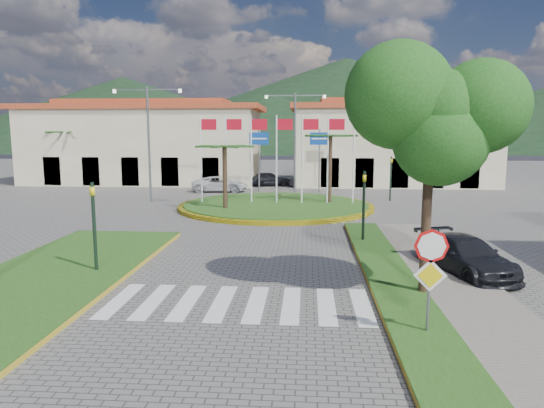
# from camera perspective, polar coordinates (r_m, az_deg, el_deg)

# --- Properties ---
(ground) EXTENTS (160.00, 160.00, 0.00)m
(ground) POSITION_cam_1_polar(r_m,az_deg,el_deg) (10.59, -7.70, -18.88)
(ground) COLOR #625F5D
(ground) RESTS_ON ground
(sidewalk_right) EXTENTS (4.00, 28.00, 0.15)m
(sidewalk_right) POSITION_cam_1_polar(r_m,az_deg,el_deg) (12.81, 22.67, -14.14)
(sidewalk_right) COLOR gray
(sidewalk_right) RESTS_ON ground
(verge_right) EXTENTS (1.60, 28.00, 0.18)m
(verge_right) POSITION_cam_1_polar(r_m,az_deg,el_deg) (12.48, 17.28, -14.39)
(verge_right) COLOR #204E16
(verge_right) RESTS_ON ground
(median_left) EXTENTS (5.00, 14.00, 0.18)m
(median_left) POSITION_cam_1_polar(r_m,az_deg,el_deg) (18.06, -24.38, -7.65)
(median_left) COLOR #204E16
(median_left) RESTS_ON ground
(crosswalk) EXTENTS (8.00, 3.00, 0.01)m
(crosswalk) POSITION_cam_1_polar(r_m,az_deg,el_deg) (14.20, -4.33, -11.56)
(crosswalk) COLOR silver
(crosswalk) RESTS_ON ground
(roundabout_island) EXTENTS (12.70, 12.70, 6.00)m
(roundabout_island) POSITION_cam_1_polar(r_m,az_deg,el_deg) (31.62, 0.48, -0.15)
(roundabout_island) COLOR yellow
(roundabout_island) RESTS_ON ground
(stop_sign) EXTENTS (0.80, 0.11, 2.65)m
(stop_sign) POSITION_cam_1_polar(r_m,az_deg,el_deg) (11.93, 18.14, -6.86)
(stop_sign) COLOR slate
(stop_sign) RESTS_ON ground
(deciduous_tree) EXTENTS (3.60, 3.60, 6.80)m
(deciduous_tree) POSITION_cam_1_polar(r_m,az_deg,el_deg) (14.63, 18.19, 9.27)
(deciduous_tree) COLOR black
(deciduous_tree) RESTS_ON ground
(traffic_light_left) EXTENTS (0.15, 0.18, 3.20)m
(traffic_light_left) POSITION_cam_1_polar(r_m,az_deg,el_deg) (17.53, -20.22, -1.68)
(traffic_light_left) COLOR black
(traffic_light_left) RESTS_ON ground
(traffic_light_right) EXTENTS (0.15, 0.18, 3.20)m
(traffic_light_right) POSITION_cam_1_polar(r_m,az_deg,el_deg) (21.54, 10.75, 0.47)
(traffic_light_right) COLOR black
(traffic_light_right) RESTS_ON ground
(traffic_light_far) EXTENTS (0.18, 0.15, 3.20)m
(traffic_light_far) POSITION_cam_1_polar(r_m,az_deg,el_deg) (35.83, 13.80, 3.45)
(traffic_light_far) COLOR black
(traffic_light_far) RESTS_ON ground
(direction_sign_west) EXTENTS (1.60, 0.14, 5.20)m
(direction_sign_west) POSITION_cam_1_polar(r_m,az_deg,el_deg) (40.40, -1.54, 6.47)
(direction_sign_west) COLOR slate
(direction_sign_west) RESTS_ON ground
(direction_sign_east) EXTENTS (1.60, 0.14, 5.20)m
(direction_sign_east) POSITION_cam_1_polar(r_m,az_deg,el_deg) (40.21, 5.61, 6.42)
(direction_sign_east) COLOR slate
(direction_sign_east) RESTS_ON ground
(street_lamp_centre) EXTENTS (4.80, 0.16, 8.00)m
(street_lamp_centre) POSITION_cam_1_polar(r_m,az_deg,el_deg) (39.22, 2.72, 7.82)
(street_lamp_centre) COLOR slate
(street_lamp_centre) RESTS_ON ground
(street_lamp_west) EXTENTS (4.80, 0.16, 8.00)m
(street_lamp_west) POSITION_cam_1_polar(r_m,az_deg,el_deg) (34.99, -14.30, 7.51)
(street_lamp_west) COLOR slate
(street_lamp_west) RESTS_ON ground
(building_left) EXTENTS (23.32, 9.54, 8.05)m
(building_left) POSITION_cam_1_polar(r_m,az_deg,el_deg) (49.86, -14.67, 6.98)
(building_left) COLOR #C5BB95
(building_left) RESTS_ON ground
(building_right) EXTENTS (19.08, 9.54, 8.05)m
(building_right) POSITION_cam_1_polar(r_m,az_deg,el_deg) (47.89, 13.88, 6.96)
(building_right) COLOR #C5BB95
(building_right) RESTS_ON ground
(hill_far_west) EXTENTS (140.00, 140.00, 22.00)m
(hill_far_west) POSITION_cam_1_polar(r_m,az_deg,el_deg) (159.85, -17.00, 10.16)
(hill_far_west) COLOR black
(hill_far_west) RESTS_ON ground
(hill_far_mid) EXTENTS (180.00, 180.00, 30.00)m
(hill_far_mid) POSITION_cam_1_polar(r_m,az_deg,el_deg) (170.01, 8.73, 11.64)
(hill_far_mid) COLOR black
(hill_far_mid) RESTS_ON ground
(hill_near_back) EXTENTS (110.00, 110.00, 16.00)m
(hill_near_back) POSITION_cam_1_polar(r_m,az_deg,el_deg) (139.76, -0.76, 9.61)
(hill_near_back) COLOR black
(hill_near_back) RESTS_ON ground
(white_van) EXTENTS (4.73, 2.40, 1.28)m
(white_van) POSITION_cam_1_polar(r_m,az_deg,el_deg) (40.63, -6.13, 2.35)
(white_van) COLOR silver
(white_van) RESTS_ON ground
(car_dark_a) EXTENTS (4.16, 2.47, 1.33)m
(car_dark_a) POSITION_cam_1_polar(r_m,az_deg,el_deg) (44.82, -0.35, 2.98)
(car_dark_a) COLOR black
(car_dark_a) RESTS_ON ground
(car_dark_b) EXTENTS (3.31, 1.19, 1.09)m
(car_dark_b) POSITION_cam_1_polar(r_m,az_deg,el_deg) (44.02, 4.14, 2.70)
(car_dark_b) COLOR black
(car_dark_b) RESTS_ON ground
(car_side_right) EXTENTS (3.04, 4.78, 1.29)m
(car_side_right) POSITION_cam_1_polar(r_m,az_deg,el_deg) (18.10, 21.79, -5.66)
(car_side_right) COLOR black
(car_side_right) RESTS_ON ground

